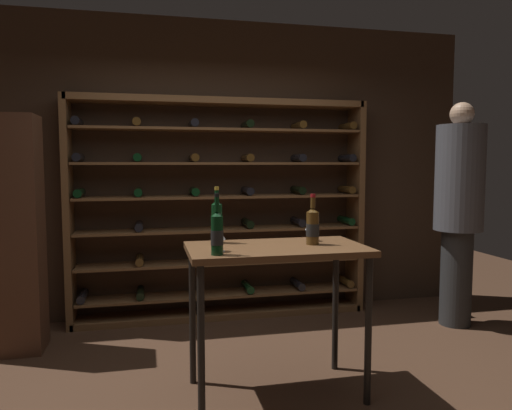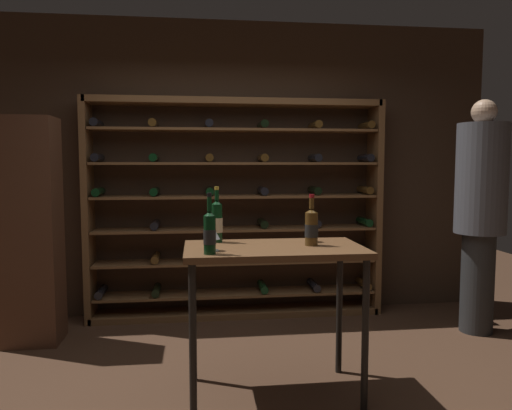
{
  "view_description": "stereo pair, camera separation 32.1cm",
  "coord_description": "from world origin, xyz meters",
  "px_view_note": "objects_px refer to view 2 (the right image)",
  "views": [
    {
      "loc": [
        -0.62,
        -2.93,
        1.5
      ],
      "look_at": [
        0.09,
        0.2,
        1.23
      ],
      "focal_mm": 33.83,
      "sensor_mm": 36.0,
      "label": 1
    },
    {
      "loc": [
        -0.3,
        -2.99,
        1.5
      ],
      "look_at": [
        0.09,
        0.2,
        1.23
      ],
      "focal_mm": 33.83,
      "sensor_mm": 36.0,
      "label": 2
    }
  ],
  "objects_px": {
    "person_guest_plum_blouse": "(480,205)",
    "wine_glass_stemmed_left": "(312,226)",
    "wine_bottle_green_slim": "(311,227)",
    "tasting_table": "(274,265)",
    "display_cabinet": "(31,232)",
    "wine_rack": "(238,209)",
    "wine_bottle_black_capsule": "(217,221)",
    "wine_glass_stemmed_center": "(213,234)",
    "wine_bottle_gold_foil": "(210,232)"
  },
  "relations": [
    {
      "from": "tasting_table",
      "to": "display_cabinet",
      "type": "xyz_separation_m",
      "value": [
        -1.85,
        1.15,
        0.08
      ]
    },
    {
      "from": "wine_glass_stemmed_center",
      "to": "wine_glass_stemmed_left",
      "type": "relative_size",
      "value": 0.95
    },
    {
      "from": "wine_rack",
      "to": "wine_bottle_black_capsule",
      "type": "distance_m",
      "value": 1.48
    },
    {
      "from": "tasting_table",
      "to": "wine_bottle_black_capsule",
      "type": "relative_size",
      "value": 3.03
    },
    {
      "from": "tasting_table",
      "to": "wine_glass_stemmed_left",
      "type": "height_order",
      "value": "wine_glass_stemmed_left"
    },
    {
      "from": "wine_rack",
      "to": "wine_bottle_green_slim",
      "type": "relative_size",
      "value": 8.64
    },
    {
      "from": "tasting_table",
      "to": "person_guest_plum_blouse",
      "type": "height_order",
      "value": "person_guest_plum_blouse"
    },
    {
      "from": "display_cabinet",
      "to": "wine_bottle_gold_foil",
      "type": "height_order",
      "value": "display_cabinet"
    },
    {
      "from": "wine_bottle_black_capsule",
      "to": "wine_glass_stemmed_left",
      "type": "xyz_separation_m",
      "value": [
        0.64,
        -0.07,
        -0.03
      ]
    },
    {
      "from": "wine_rack",
      "to": "person_guest_plum_blouse",
      "type": "relative_size",
      "value": 1.39
    },
    {
      "from": "tasting_table",
      "to": "wine_glass_stemmed_center",
      "type": "distance_m",
      "value": 0.46
    },
    {
      "from": "wine_bottle_gold_foil",
      "to": "wine_glass_stemmed_left",
      "type": "bearing_deg",
      "value": 27.27
    },
    {
      "from": "wine_rack",
      "to": "wine_bottle_green_slim",
      "type": "bearing_deg",
      "value": -78.6
    },
    {
      "from": "wine_bottle_gold_foil",
      "to": "wine_glass_stemmed_center",
      "type": "distance_m",
      "value": 0.11
    },
    {
      "from": "wine_bottle_black_capsule",
      "to": "wine_bottle_green_slim",
      "type": "distance_m",
      "value": 0.63
    },
    {
      "from": "tasting_table",
      "to": "wine_glass_stemmed_left",
      "type": "bearing_deg",
      "value": 27.29
    },
    {
      "from": "wine_rack",
      "to": "wine_glass_stemmed_center",
      "type": "xyz_separation_m",
      "value": [
        -0.3,
        -1.78,
        0.02
      ]
    },
    {
      "from": "display_cabinet",
      "to": "wine_bottle_gold_foil",
      "type": "distance_m",
      "value": 1.99
    },
    {
      "from": "wine_rack",
      "to": "wine_bottle_green_slim",
      "type": "height_order",
      "value": "wine_rack"
    },
    {
      "from": "wine_glass_stemmed_center",
      "to": "wine_glass_stemmed_left",
      "type": "distance_m",
      "value": 0.72
    },
    {
      "from": "wine_bottle_gold_foil",
      "to": "wine_bottle_green_slim",
      "type": "height_order",
      "value": "wine_bottle_gold_foil"
    },
    {
      "from": "tasting_table",
      "to": "wine_bottle_gold_foil",
      "type": "bearing_deg",
      "value": -152.75
    },
    {
      "from": "tasting_table",
      "to": "wine_glass_stemmed_center",
      "type": "bearing_deg",
      "value": -164.15
    },
    {
      "from": "display_cabinet",
      "to": "wine_bottle_black_capsule",
      "type": "distance_m",
      "value": 1.78
    },
    {
      "from": "tasting_table",
      "to": "wine_bottle_gold_foil",
      "type": "xyz_separation_m",
      "value": [
        -0.41,
        -0.21,
        0.25
      ]
    },
    {
      "from": "display_cabinet",
      "to": "wine_bottle_green_slim",
      "type": "height_order",
      "value": "display_cabinet"
    },
    {
      "from": "display_cabinet",
      "to": "wine_glass_stemmed_left",
      "type": "xyz_separation_m",
      "value": [
        2.14,
        -1.01,
        0.14
      ]
    },
    {
      "from": "wine_bottle_green_slim",
      "to": "wine_glass_stemmed_center",
      "type": "height_order",
      "value": "wine_bottle_green_slim"
    },
    {
      "from": "tasting_table",
      "to": "display_cabinet",
      "type": "bearing_deg",
      "value": 148.09
    },
    {
      "from": "display_cabinet",
      "to": "tasting_table",
      "type": "bearing_deg",
      "value": -31.91
    },
    {
      "from": "wine_bottle_black_capsule",
      "to": "wine_glass_stemmed_center",
      "type": "bearing_deg",
      "value": -96.18
    },
    {
      "from": "wine_rack",
      "to": "wine_bottle_gold_foil",
      "type": "relative_size",
      "value": 7.98
    },
    {
      "from": "tasting_table",
      "to": "wine_glass_stemmed_left",
      "type": "distance_m",
      "value": 0.39
    },
    {
      "from": "wine_bottle_gold_foil",
      "to": "wine_glass_stemmed_left",
      "type": "height_order",
      "value": "wine_bottle_gold_foil"
    },
    {
      "from": "person_guest_plum_blouse",
      "to": "display_cabinet",
      "type": "distance_m",
      "value": 3.85
    },
    {
      "from": "wine_bottle_gold_foil",
      "to": "wine_bottle_green_slim",
      "type": "xyz_separation_m",
      "value": [
        0.66,
        0.22,
        -0.01
      ]
    },
    {
      "from": "person_guest_plum_blouse",
      "to": "wine_glass_stemmed_left",
      "type": "bearing_deg",
      "value": 74.16
    },
    {
      "from": "wine_bottle_black_capsule",
      "to": "wine_bottle_gold_foil",
      "type": "bearing_deg",
      "value": -98.02
    },
    {
      "from": "person_guest_plum_blouse",
      "to": "wine_glass_stemmed_left",
      "type": "height_order",
      "value": "person_guest_plum_blouse"
    },
    {
      "from": "tasting_table",
      "to": "wine_bottle_green_slim",
      "type": "distance_m",
      "value": 0.34
    },
    {
      "from": "wine_bottle_green_slim",
      "to": "wine_glass_stemmed_center",
      "type": "xyz_separation_m",
      "value": [
        -0.63,
        -0.12,
        -0.02
      ]
    },
    {
      "from": "tasting_table",
      "to": "wine_bottle_green_slim",
      "type": "xyz_separation_m",
      "value": [
        0.25,
        0.01,
        0.24
      ]
    },
    {
      "from": "wine_bottle_black_capsule",
      "to": "wine_bottle_green_slim",
      "type": "height_order",
      "value": "wine_bottle_black_capsule"
    },
    {
      "from": "wine_bottle_gold_foil",
      "to": "wine_glass_stemmed_left",
      "type": "relative_size",
      "value": 2.36
    },
    {
      "from": "person_guest_plum_blouse",
      "to": "wine_glass_stemmed_left",
      "type": "relative_size",
      "value": 13.57
    },
    {
      "from": "wine_bottle_green_slim",
      "to": "wine_bottle_gold_foil",
      "type": "bearing_deg",
      "value": -161.43
    },
    {
      "from": "wine_rack",
      "to": "tasting_table",
      "type": "height_order",
      "value": "wine_rack"
    },
    {
      "from": "person_guest_plum_blouse",
      "to": "wine_bottle_green_slim",
      "type": "bearing_deg",
      "value": 77.31
    },
    {
      "from": "tasting_table",
      "to": "person_guest_plum_blouse",
      "type": "distance_m",
      "value": 2.22
    },
    {
      "from": "wine_bottle_black_capsule",
      "to": "wine_bottle_green_slim",
      "type": "xyz_separation_m",
      "value": [
        0.6,
        -0.2,
        -0.02
      ]
    }
  ]
}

